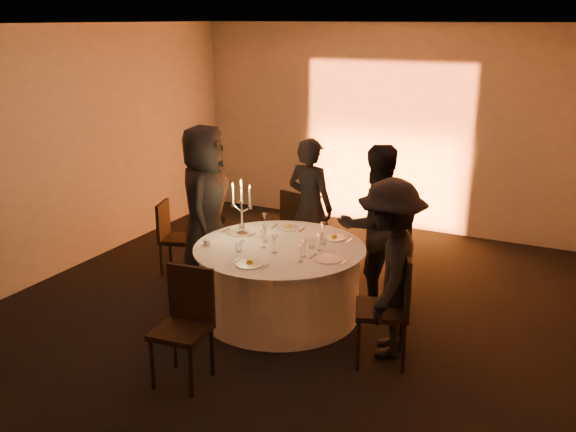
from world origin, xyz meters
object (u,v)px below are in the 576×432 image
at_px(chair_front, 186,318).
at_px(guest_left, 205,204).
at_px(candelabra, 242,215).
at_px(guest_right, 390,269).
at_px(guest_back_right, 375,224).
at_px(chair_back_right, 390,241).
at_px(chair_right, 392,301).
at_px(guest_back_left, 310,207).
at_px(chair_left, 172,233).
at_px(banquet_table, 280,281).
at_px(chair_back_left, 299,224).
at_px(coffee_cup, 207,243).

relative_size(chair_front, guest_left, 0.53).
bearing_deg(candelabra, guest_right, -13.37).
relative_size(guest_back_right, candelabra, 2.83).
bearing_deg(chair_front, candelabra, 98.02).
height_order(chair_back_right, chair_front, chair_front).
bearing_deg(chair_front, chair_right, 29.30).
bearing_deg(chair_right, guest_right, -172.46).
bearing_deg(guest_back_left, chair_left, 35.56).
bearing_deg(candelabra, guest_back_left, 72.56).
bearing_deg(banquet_table, chair_back_left, 107.09).
bearing_deg(banquet_table, candelabra, 162.94).
bearing_deg(chair_back_right, guest_back_right, 52.42).
xyz_separation_m(chair_back_left, chair_front, (0.27, -2.88, 0.02)).
bearing_deg(guest_back_left, guest_back_right, 166.11).
distance_m(chair_left, guest_right, 3.14).
bearing_deg(guest_back_right, chair_right, 72.19).
xyz_separation_m(chair_front, candelabra, (-0.39, 1.66, 0.42)).
distance_m(chair_back_right, guest_back_right, 0.52).
relative_size(chair_back_left, guest_back_right, 0.55).
bearing_deg(chair_front, guest_right, 35.05).
bearing_deg(chair_left, candelabra, -122.24).
bearing_deg(chair_right, guest_back_left, -156.62).
bearing_deg(chair_right, chair_back_right, 178.39).
distance_m(guest_back_left, guest_right, 2.12).
relative_size(chair_back_left, guest_right, 0.58).
height_order(chair_back_right, guest_back_left, guest_back_left).
relative_size(chair_front, guest_right, 0.60).
relative_size(banquet_table, guest_back_left, 1.06).
height_order(guest_back_left, guest_back_right, guest_back_right).
xyz_separation_m(chair_back_right, coffee_cup, (-1.51, -1.54, 0.23)).
bearing_deg(guest_left, guest_back_left, -74.49).
distance_m(chair_back_left, guest_back_left, 0.40).
bearing_deg(coffee_cup, guest_right, 1.45).
relative_size(chair_front, guest_back_right, 0.57).
bearing_deg(chair_front, chair_back_right, 64.88).
relative_size(guest_right, coffee_cup, 15.41).
relative_size(chair_back_right, chair_right, 0.94).
height_order(chair_back_left, coffee_cup, chair_back_left).
height_order(banquet_table, chair_right, chair_right).
bearing_deg(guest_back_right, chair_back_right, -140.23).
bearing_deg(chair_back_right, guest_back_left, -31.82).
xyz_separation_m(guest_back_right, coffee_cup, (-1.46, -1.12, -0.09)).
height_order(banquet_table, guest_left, guest_left).
distance_m(chair_left, guest_back_right, 2.57).
bearing_deg(chair_right, coffee_cup, -113.26).
bearing_deg(banquet_table, chair_right, -17.65).
distance_m(guest_back_right, candelabra, 1.47).
xyz_separation_m(guest_left, guest_back_right, (2.00, 0.33, -0.06)).
bearing_deg(chair_back_left, banquet_table, 122.53).
height_order(guest_back_right, guest_right, guest_back_right).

